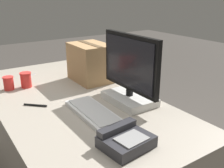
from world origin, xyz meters
name	(u,v)px	position (x,y,z in m)	size (l,w,h in m)	color
office_desk	(73,145)	(0.00, 0.00, 0.36)	(1.80, 0.90, 0.73)	#A89E8E
monitor	(130,77)	(0.28, 0.27, 0.89)	(0.48, 0.22, 0.42)	white
keyboard	(93,112)	(0.30, 0.00, 0.74)	(0.43, 0.18, 0.03)	silver
desk_phone	(125,140)	(0.66, -0.04, 0.76)	(0.20, 0.23, 0.08)	#2D2D33
paper_cup_left	(9,83)	(-0.37, -0.29, 0.78)	(0.07, 0.07, 0.09)	red
paper_cup_right	(26,80)	(-0.35, -0.18, 0.78)	(0.08, 0.08, 0.11)	red
spoon	(26,78)	(-0.56, -0.12, 0.73)	(0.11, 0.15, 0.00)	#B2B2B7
cardboard_box	(90,62)	(-0.23, 0.28, 0.87)	(0.33, 0.25, 0.28)	tan
pen_marker	(35,105)	(0.01, -0.23, 0.73)	(0.11, 0.11, 0.01)	black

